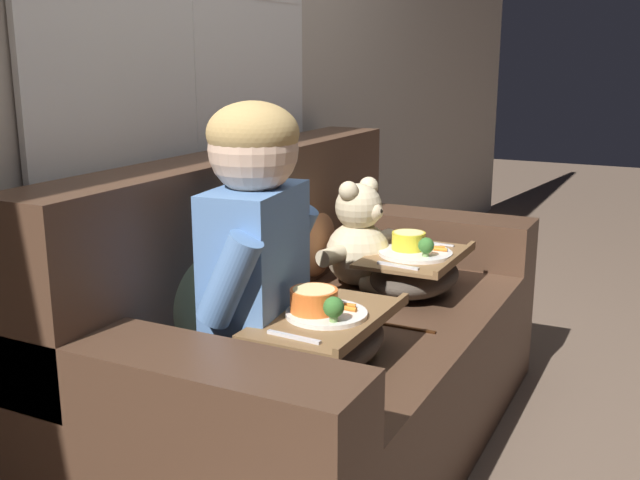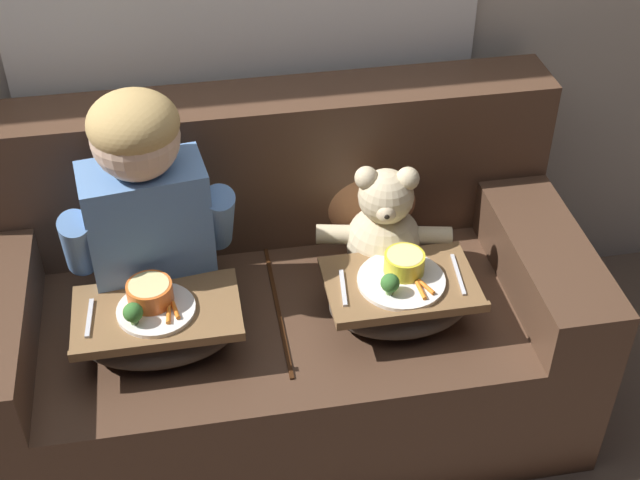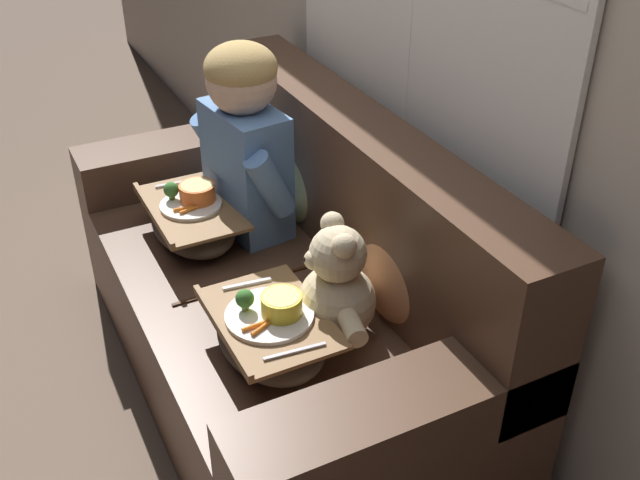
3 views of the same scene
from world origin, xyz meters
TOP-DOWN VIEW (x-y plane):
  - ground_plane at (0.00, 0.00)m, footprint 14.00×14.00m
  - wall_back_with_window at (0.00, 0.52)m, footprint 8.00×0.08m
  - couch at (0.00, 0.07)m, footprint 1.78×0.88m
  - throw_pillow_behind_child at (-0.34, 0.25)m, footprint 0.37×0.18m
  - throw_pillow_behind_teddy at (0.34, 0.25)m, footprint 0.34×0.16m
  - child_figure at (-0.34, 0.06)m, footprint 0.49×0.25m
  - teddy_bear at (0.33, 0.06)m, footprint 0.40×0.29m
  - lap_tray_child at (-0.34, -0.14)m, footprint 0.45×0.28m
  - lap_tray_teddy at (0.34, -0.14)m, footprint 0.42×0.29m

SIDE VIEW (x-z plane):
  - ground_plane at x=0.00m, z-range 0.00..0.00m
  - couch at x=0.00m, z-range -0.13..0.81m
  - lap_tray_teddy at x=0.34m, z-range 0.42..0.63m
  - lap_tray_child at x=-0.34m, z-range 0.42..0.63m
  - teddy_bear at x=0.33m, z-range 0.42..0.79m
  - throw_pillow_behind_child at x=-0.34m, z-range 0.43..0.82m
  - throw_pillow_behind_teddy at x=0.34m, z-range 0.45..0.80m
  - child_figure at x=-0.34m, z-range 0.48..1.15m
  - wall_back_with_window at x=0.00m, z-range 0.01..2.61m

